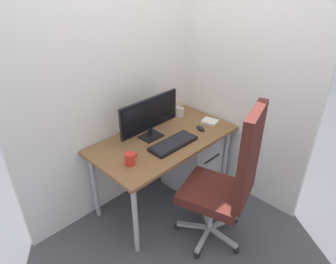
{
  "coord_description": "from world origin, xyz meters",
  "views": [
    {
      "loc": [
        -1.61,
        -1.65,
        2.1
      ],
      "look_at": [
        -0.02,
        -0.07,
        0.81
      ],
      "focal_mm": 32.05,
      "sensor_mm": 36.0,
      "label": 1
    }
  ],
  "objects_px": {
    "pen_holder": "(180,112)",
    "coffee_mug": "(130,159)",
    "filing_cabinet": "(193,159)",
    "mouse": "(201,128)",
    "notebook": "(210,122)",
    "office_chair": "(230,179)",
    "keyboard": "(173,143)",
    "monitor": "(150,116)"
  },
  "relations": [
    {
      "from": "keyboard",
      "to": "coffee_mug",
      "type": "distance_m",
      "value": 0.44
    },
    {
      "from": "filing_cabinet",
      "to": "notebook",
      "type": "xyz_separation_m",
      "value": [
        0.14,
        -0.08,
        0.42
      ]
    },
    {
      "from": "monitor",
      "to": "keyboard",
      "type": "relative_size",
      "value": 1.41
    },
    {
      "from": "monitor",
      "to": "coffee_mug",
      "type": "bearing_deg",
      "value": -152.69
    },
    {
      "from": "monitor",
      "to": "office_chair",
      "type": "bearing_deg",
      "value": -85.39
    },
    {
      "from": "keyboard",
      "to": "coffee_mug",
      "type": "height_order",
      "value": "coffee_mug"
    },
    {
      "from": "notebook",
      "to": "coffee_mug",
      "type": "relative_size",
      "value": 1.28
    },
    {
      "from": "filing_cabinet",
      "to": "monitor",
      "type": "relative_size",
      "value": 0.96
    },
    {
      "from": "office_chair",
      "to": "keyboard",
      "type": "height_order",
      "value": "office_chair"
    },
    {
      "from": "pen_holder",
      "to": "coffee_mug",
      "type": "xyz_separation_m",
      "value": [
        -0.89,
        -0.3,
        0.0
      ]
    },
    {
      "from": "office_chair",
      "to": "notebook",
      "type": "bearing_deg",
      "value": 49.35
    },
    {
      "from": "filing_cabinet",
      "to": "mouse",
      "type": "distance_m",
      "value": 0.43
    },
    {
      "from": "mouse",
      "to": "office_chair",
      "type": "bearing_deg",
      "value": -109.04
    },
    {
      "from": "office_chair",
      "to": "mouse",
      "type": "height_order",
      "value": "office_chair"
    },
    {
      "from": "mouse",
      "to": "pen_holder",
      "type": "relative_size",
      "value": 0.6
    },
    {
      "from": "notebook",
      "to": "coffee_mug",
      "type": "height_order",
      "value": "coffee_mug"
    },
    {
      "from": "office_chair",
      "to": "coffee_mug",
      "type": "height_order",
      "value": "office_chair"
    },
    {
      "from": "filing_cabinet",
      "to": "notebook",
      "type": "bearing_deg",
      "value": -30.52
    },
    {
      "from": "coffee_mug",
      "to": "filing_cabinet",
      "type": "bearing_deg",
      "value": 4.62
    },
    {
      "from": "pen_holder",
      "to": "monitor",
      "type": "bearing_deg",
      "value": -169.24
    },
    {
      "from": "filing_cabinet",
      "to": "pen_holder",
      "type": "bearing_deg",
      "value": 79.44
    },
    {
      "from": "monitor",
      "to": "notebook",
      "type": "bearing_deg",
      "value": -20.33
    },
    {
      "from": "office_chair",
      "to": "pen_holder",
      "type": "distance_m",
      "value": 1.02
    },
    {
      "from": "mouse",
      "to": "notebook",
      "type": "relative_size",
      "value": 0.68
    },
    {
      "from": "monitor",
      "to": "pen_holder",
      "type": "bearing_deg",
      "value": 10.76
    },
    {
      "from": "keyboard",
      "to": "pen_holder",
      "type": "xyz_separation_m",
      "value": [
        0.45,
        0.34,
        0.03
      ]
    },
    {
      "from": "mouse",
      "to": "pen_holder",
      "type": "height_order",
      "value": "pen_holder"
    },
    {
      "from": "office_chair",
      "to": "keyboard",
      "type": "xyz_separation_m",
      "value": [
        -0.02,
        0.58,
        0.07
      ]
    },
    {
      "from": "filing_cabinet",
      "to": "keyboard",
      "type": "xyz_separation_m",
      "value": [
        -0.41,
        -0.11,
        0.42
      ]
    },
    {
      "from": "monitor",
      "to": "notebook",
      "type": "xyz_separation_m",
      "value": [
        0.59,
        -0.22,
        -0.2
      ]
    },
    {
      "from": "monitor",
      "to": "pen_holder",
      "type": "height_order",
      "value": "monitor"
    },
    {
      "from": "office_chair",
      "to": "coffee_mug",
      "type": "relative_size",
      "value": 11.13
    },
    {
      "from": "coffee_mug",
      "to": "pen_holder",
      "type": "bearing_deg",
      "value": 18.55
    },
    {
      "from": "coffee_mug",
      "to": "notebook",
      "type": "bearing_deg",
      "value": -0.76
    },
    {
      "from": "keyboard",
      "to": "mouse",
      "type": "distance_m",
      "value": 0.38
    },
    {
      "from": "filing_cabinet",
      "to": "coffee_mug",
      "type": "height_order",
      "value": "coffee_mug"
    },
    {
      "from": "monitor",
      "to": "keyboard",
      "type": "distance_m",
      "value": 0.32
    },
    {
      "from": "office_chair",
      "to": "keyboard",
      "type": "bearing_deg",
      "value": 92.43
    },
    {
      "from": "monitor",
      "to": "notebook",
      "type": "distance_m",
      "value": 0.66
    },
    {
      "from": "monitor",
      "to": "keyboard",
      "type": "xyz_separation_m",
      "value": [
        0.04,
        -0.25,
        -0.2
      ]
    },
    {
      "from": "pen_holder",
      "to": "coffee_mug",
      "type": "height_order",
      "value": "pen_holder"
    },
    {
      "from": "filing_cabinet",
      "to": "mouse",
      "type": "bearing_deg",
      "value": -107.36
    }
  ]
}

